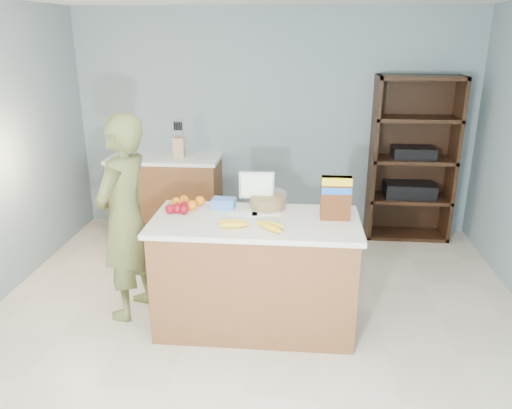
# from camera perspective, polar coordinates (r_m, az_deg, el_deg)

# --- Properties ---
(floor) EXTENTS (4.50, 5.00, 0.02)m
(floor) POSITION_cam_1_polar(r_m,az_deg,el_deg) (3.89, -0.49, -15.81)
(floor) COLOR beige
(floor) RESTS_ON ground
(walls) EXTENTS (4.52, 5.02, 2.51)m
(walls) POSITION_cam_1_polar(r_m,az_deg,el_deg) (3.24, -0.57, 8.91)
(walls) COLOR gray
(walls) RESTS_ON ground
(counter_peninsula) EXTENTS (1.56, 0.76, 0.90)m
(counter_peninsula) POSITION_cam_1_polar(r_m,az_deg,el_deg) (3.93, -0.07, -8.33)
(counter_peninsula) COLOR brown
(counter_peninsula) RESTS_ON ground
(back_cabinet) EXTENTS (1.24, 0.62, 0.90)m
(back_cabinet) POSITION_cam_1_polar(r_m,az_deg,el_deg) (5.86, -10.10, 1.18)
(back_cabinet) COLOR brown
(back_cabinet) RESTS_ON ground
(shelving_unit) EXTENTS (0.90, 0.40, 1.80)m
(shelving_unit) POSITION_cam_1_polar(r_m,az_deg,el_deg) (5.82, 17.31, 4.71)
(shelving_unit) COLOR black
(shelving_unit) RESTS_ON ground
(person) EXTENTS (0.53, 0.68, 1.66)m
(person) POSITION_cam_1_polar(r_m,az_deg,el_deg) (4.07, -14.74, -1.56)
(person) COLOR brown
(person) RESTS_ON ground
(knife_block) EXTENTS (0.12, 0.10, 0.31)m
(knife_block) POSITION_cam_1_polar(r_m,az_deg,el_deg) (5.66, -8.80, 6.57)
(knife_block) COLOR tan
(knife_block) RESTS_ON back_cabinet
(envelopes) EXTENTS (0.41, 0.17, 0.00)m
(envelopes) POSITION_cam_1_polar(r_m,az_deg,el_deg) (3.83, -0.14, -1.08)
(envelopes) COLOR white
(envelopes) RESTS_ON counter_peninsula
(bananas) EXTENTS (0.49, 0.21, 0.05)m
(bananas) POSITION_cam_1_polar(r_m,az_deg,el_deg) (3.56, -0.46, -2.35)
(bananas) COLOR yellow
(bananas) RESTS_ON counter_peninsula
(apples) EXTENTS (0.18, 0.16, 0.07)m
(apples) POSITION_cam_1_polar(r_m,az_deg,el_deg) (3.90, -8.81, -0.43)
(apples) COLOR maroon
(apples) RESTS_ON counter_peninsula
(oranges) EXTENTS (0.26, 0.20, 0.08)m
(oranges) POSITION_cam_1_polar(r_m,az_deg,el_deg) (4.01, -7.87, 0.26)
(oranges) COLOR orange
(oranges) RESTS_ON counter_peninsula
(blue_carton) EXTENTS (0.19, 0.13, 0.08)m
(blue_carton) POSITION_cam_1_polar(r_m,az_deg,el_deg) (3.96, -3.71, 0.14)
(blue_carton) COLOR blue
(blue_carton) RESTS_ON counter_peninsula
(salad_bowl) EXTENTS (0.30, 0.30, 0.13)m
(salad_bowl) POSITION_cam_1_polar(r_m,az_deg,el_deg) (3.95, 1.36, 0.41)
(salad_bowl) COLOR #267219
(salad_bowl) RESTS_ON counter_peninsula
(tv) EXTENTS (0.28, 0.12, 0.28)m
(tv) POSITION_cam_1_polar(r_m,az_deg,el_deg) (3.98, 0.07, 2.08)
(tv) COLOR silver
(tv) RESTS_ON counter_peninsula
(cereal_box) EXTENTS (0.22, 0.09, 0.33)m
(cereal_box) POSITION_cam_1_polar(r_m,az_deg,el_deg) (3.71, 9.14, 1.10)
(cereal_box) COLOR #592B14
(cereal_box) RESTS_ON counter_peninsula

